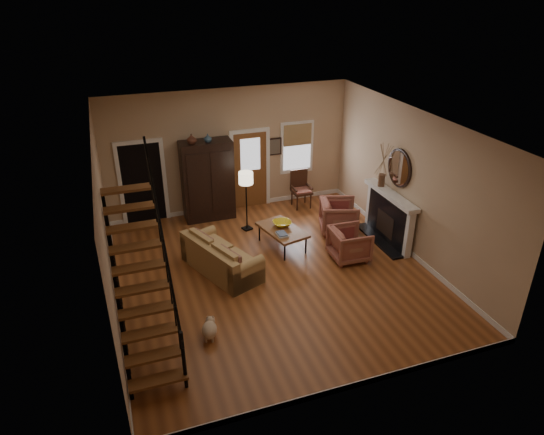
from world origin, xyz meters
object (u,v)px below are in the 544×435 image
object	(u,v)px
sofa	(221,256)
coffee_table	(282,238)
armoire	(208,180)
floor_lamp	(246,201)
armchair_left	(349,244)
armchair_right	(339,216)
side_chair	(301,190)

from	to	relation	value
sofa	coffee_table	bearing A→B (deg)	-3.04
armoire	floor_lamp	world-z (taller)	armoire
coffee_table	armchair_left	size ratio (longest dim) A/B	1.54
armoire	floor_lamp	distance (m)	1.27
sofa	armchair_right	bearing A→B (deg)	-7.61
coffee_table	floor_lamp	xyz separation A→B (m)	(-0.53, 1.13, 0.53)
sofa	armchair_right	world-z (taller)	armchair_right
side_chair	floor_lamp	bearing A→B (deg)	-156.26
floor_lamp	armoire	bearing A→B (deg)	126.70
armoire	armchair_left	bearing A→B (deg)	-51.04
sofa	armchair_left	bearing A→B (deg)	-30.82
armoire	armchair_right	bearing A→B (deg)	-32.77
coffee_table	armchair_right	size ratio (longest dim) A/B	1.40
armoire	floor_lamp	xyz separation A→B (m)	(0.74, -1.00, -0.28)
armoire	coffee_table	distance (m)	2.61
sofa	coffee_table	world-z (taller)	sofa
coffee_table	armchair_left	world-z (taller)	armchair_left
floor_lamp	armchair_right	bearing A→B (deg)	-21.87
armchair_right	side_chair	size ratio (longest dim) A/B	0.89
coffee_table	floor_lamp	bearing A→B (deg)	115.08
coffee_table	floor_lamp	distance (m)	1.36
armchair_right	floor_lamp	distance (m)	2.33
coffee_table	side_chair	distance (m)	2.33
armoire	coffee_table	bearing A→B (deg)	-59.13
armchair_left	armchair_right	distance (m)	1.32
armchair_right	side_chair	bearing A→B (deg)	29.73
armchair_right	armchair_left	bearing A→B (deg)	-177.19
sofa	armchair_left	size ratio (longest dim) A/B	2.36
armchair_left	coffee_table	bearing A→B (deg)	54.15
sofa	armchair_right	distance (m)	3.31
armchair_right	floor_lamp	size ratio (longest dim) A/B	0.59
armchair_left	side_chair	bearing A→B (deg)	2.02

